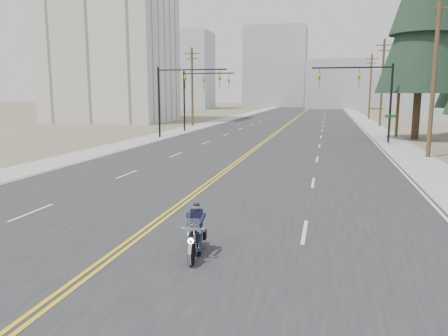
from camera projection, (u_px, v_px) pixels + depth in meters
name	position (u px, v px, depth m)	size (l,w,h in m)	color
ground_plane	(100.00, 266.00, 11.25)	(400.00, 400.00, 0.00)	#776D56
road	(296.00, 118.00, 78.40)	(20.00, 200.00, 0.01)	#303033
sidewalk_left	(233.00, 118.00, 81.01)	(3.00, 200.00, 0.01)	#A5A5A0
sidewalk_right	(362.00, 119.00, 75.79)	(3.00, 200.00, 0.01)	#A5A5A0
traffic_mast_left	(178.00, 88.00, 43.15)	(7.10, 0.26, 7.00)	black
traffic_mast_right	(368.00, 87.00, 39.08)	(7.10, 0.26, 7.00)	black
traffic_mast_far	(198.00, 89.00, 50.91)	(6.10, 0.26, 7.00)	black
street_sign	(390.00, 124.00, 37.28)	(0.90, 0.06, 2.62)	black
utility_pole_b	(435.00, 70.00, 29.47)	(2.20, 0.30, 11.50)	brown
utility_pole_c	(400.00, 80.00, 43.90)	(2.20, 0.30, 11.00)	brown
utility_pole_d	(382.00, 82.00, 58.25)	(2.20, 0.30, 11.50)	brown
utility_pole_e	(370.00, 86.00, 74.60)	(2.20, 0.30, 11.00)	brown
utility_pole_left	(192.00, 86.00, 59.21)	(2.20, 0.30, 10.50)	brown
apartment_block	(110.00, 25.00, 67.84)	(18.00, 14.00, 30.00)	silver
haze_bldg_a	(187.00, 71.00, 127.66)	(14.00, 12.00, 22.00)	#B7BCC6
haze_bldg_b	(337.00, 85.00, 128.17)	(18.00, 14.00, 14.00)	#ADB2B7
haze_bldg_d	(276.00, 68.00, 146.08)	(20.00, 15.00, 26.00)	#ADB2B7
haze_bldg_e	(387.00, 89.00, 148.46)	(14.00, 14.00, 12.00)	#B7BCC6
haze_bldg_f	(159.00, 83.00, 145.96)	(12.00, 12.00, 16.00)	#ADB2B7
motorcyclist	(195.00, 231.00, 11.83)	(0.79, 1.84, 1.44)	black
conifer_tall	(425.00, 2.00, 40.33)	(7.97, 7.97, 22.15)	#382619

